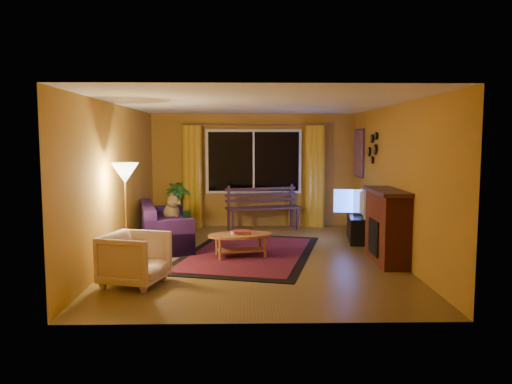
{
  "coord_description": "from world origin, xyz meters",
  "views": [
    {
      "loc": [
        -0.17,
        -8.09,
        1.93
      ],
      "look_at": [
        0.0,
        0.3,
        1.05
      ],
      "focal_mm": 35.0,
      "sensor_mm": 36.0,
      "label": 1
    }
  ],
  "objects_px": {
    "coffee_table": "(241,246)",
    "tv_console": "(359,228)",
    "sofa": "(165,225)",
    "armchair": "(135,256)",
    "floor_lamp": "(126,216)",
    "bench": "(263,219)"
  },
  "relations": [
    {
      "from": "armchair",
      "to": "coffee_table",
      "type": "bearing_deg",
      "value": -25.87
    },
    {
      "from": "armchair",
      "to": "tv_console",
      "type": "xyz_separation_m",
      "value": [
        3.65,
        2.88,
        -0.14
      ]
    },
    {
      "from": "sofa",
      "to": "floor_lamp",
      "type": "relative_size",
      "value": 1.19
    },
    {
      "from": "coffee_table",
      "to": "tv_console",
      "type": "distance_m",
      "value": 2.63
    },
    {
      "from": "bench",
      "to": "armchair",
      "type": "height_order",
      "value": "armchair"
    },
    {
      "from": "sofa",
      "to": "tv_console",
      "type": "relative_size",
      "value": 1.65
    },
    {
      "from": "tv_console",
      "to": "floor_lamp",
      "type": "bearing_deg",
      "value": -144.49
    },
    {
      "from": "bench",
      "to": "tv_console",
      "type": "height_order",
      "value": "tv_console"
    },
    {
      "from": "bench",
      "to": "tv_console",
      "type": "xyz_separation_m",
      "value": [
        1.8,
        -1.17,
        0.0
      ]
    },
    {
      "from": "coffee_table",
      "to": "tv_console",
      "type": "relative_size",
      "value": 0.92
    },
    {
      "from": "floor_lamp",
      "to": "coffee_table",
      "type": "distance_m",
      "value": 1.93
    },
    {
      "from": "bench",
      "to": "armchair",
      "type": "bearing_deg",
      "value": -130.23
    },
    {
      "from": "bench",
      "to": "sofa",
      "type": "distance_m",
      "value": 2.44
    },
    {
      "from": "sofa",
      "to": "armchair",
      "type": "bearing_deg",
      "value": -104.27
    },
    {
      "from": "sofa",
      "to": "floor_lamp",
      "type": "bearing_deg",
      "value": -115.1
    },
    {
      "from": "sofa",
      "to": "tv_console",
      "type": "xyz_separation_m",
      "value": [
        3.64,
        0.43,
        -0.15
      ]
    },
    {
      "from": "sofa",
      "to": "coffee_table",
      "type": "bearing_deg",
      "value": -47.36
    },
    {
      "from": "sofa",
      "to": "floor_lamp",
      "type": "height_order",
      "value": "floor_lamp"
    },
    {
      "from": "floor_lamp",
      "to": "bench",
      "type": "bearing_deg",
      "value": 56.09
    },
    {
      "from": "armchair",
      "to": "tv_console",
      "type": "bearing_deg",
      "value": -35.51
    },
    {
      "from": "coffee_table",
      "to": "bench",
      "type": "bearing_deg",
      "value": 79.56
    },
    {
      "from": "floor_lamp",
      "to": "tv_console",
      "type": "xyz_separation_m",
      "value": [
        3.96,
        2.04,
        -0.56
      ]
    }
  ]
}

